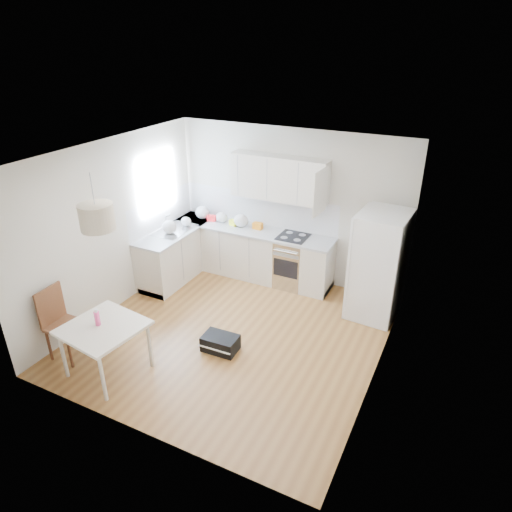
{
  "coord_description": "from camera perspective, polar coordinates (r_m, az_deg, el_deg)",
  "views": [
    {
      "loc": [
        2.81,
        -4.89,
        4.07
      ],
      "look_at": [
        0.18,
        0.4,
        1.17
      ],
      "focal_mm": 32.0,
      "sensor_mm": 36.0,
      "label": 1
    }
  ],
  "objects": [
    {
      "name": "grocery_bag_b",
      "position": [
        8.43,
        -4.32,
        4.85
      ],
      "size": [
        0.21,
        0.18,
        0.19
      ],
      "primitive_type": "ellipsoid",
      "color": "silver",
      "rests_on": "counter_back"
    },
    {
      "name": "grocery_bag_a",
      "position": [
        8.63,
        -6.72,
        5.41
      ],
      "size": [
        0.27,
        0.23,
        0.24
      ],
      "primitive_type": "ellipsoid",
      "color": "silver",
      "rests_on": "counter_back"
    },
    {
      "name": "sink",
      "position": [
        8.23,
        -10.12,
        3.18
      ],
      "size": [
        0.5,
        0.8,
        0.16
      ],
      "primitive_type": null,
      "color": "silver",
      "rests_on": "counter_left"
    },
    {
      "name": "backsplash_back",
      "position": [
        8.28,
        0.36,
        5.96
      ],
      "size": [
        3.0,
        0.01,
        0.58
      ],
      "primitive_type": "cube",
      "color": "white",
      "rests_on": "wall_back"
    },
    {
      "name": "refrigerator",
      "position": [
        7.26,
        15.21,
        -1.14
      ],
      "size": [
        0.88,
        0.91,
        1.71
      ],
      "primitive_type": null,
      "rotation": [
        0.0,
        0.0,
        -0.06
      ],
      "color": "white",
      "rests_on": "floor"
    },
    {
      "name": "cabinets_back",
      "position": [
        8.34,
        -0.54,
        0.36
      ],
      "size": [
        3.0,
        0.6,
        0.88
      ],
      "primitive_type": "cube",
      "color": "beige",
      "rests_on": "floor"
    },
    {
      "name": "grocery_bag_d",
      "position": [
        8.34,
        -8.74,
        4.28
      ],
      "size": [
        0.19,
        0.16,
        0.17
      ],
      "primitive_type": "ellipsoid",
      "color": "silver",
      "rests_on": "counter_back"
    },
    {
      "name": "dining_chair",
      "position": [
        6.74,
        -22.66,
        -7.92
      ],
      "size": [
        0.45,
        0.45,
        1.04
      ],
      "primitive_type": null,
      "rotation": [
        0.0,
        0.0,
        0.03
      ],
      "color": "#472515",
      "rests_on": "floor"
    },
    {
      "name": "grocery_bag_c",
      "position": [
        8.2,
        -1.88,
        4.44
      ],
      "size": [
        0.27,
        0.23,
        0.24
      ],
      "primitive_type": "ellipsoid",
      "color": "silver",
      "rests_on": "counter_back"
    },
    {
      "name": "snack_orange",
      "position": [
        8.12,
        0.21,
        3.79
      ],
      "size": [
        0.18,
        0.11,
        0.12
      ],
      "primitive_type": "cube",
      "rotation": [
        0.0,
        0.0,
        -0.05
      ],
      "color": "orange",
      "rests_on": "counter_back"
    },
    {
      "name": "window_glassblock",
      "position": [
        8.11,
        -12.25,
        8.95
      ],
      "size": [
        0.02,
        1.0,
        1.0
      ],
      "primitive_type": "cube",
      "color": "#BFE0F9",
      "rests_on": "wall_left"
    },
    {
      "name": "wall_back",
      "position": [
        8.01,
        4.26,
        6.23
      ],
      "size": [
        4.2,
        0.0,
        4.2
      ],
      "primitive_type": "plane",
      "rotation": [
        1.57,
        0.0,
        0.0
      ],
      "color": "beige",
      "rests_on": "floor"
    },
    {
      "name": "floor",
      "position": [
        6.95,
        -2.85,
        -9.69
      ],
      "size": [
        4.2,
        4.2,
        0.0
      ],
      "primitive_type": "plane",
      "color": "brown",
      "rests_on": "ground"
    },
    {
      "name": "wall_right",
      "position": [
        5.64,
        15.88,
        -3.76
      ],
      "size": [
        0.0,
        4.2,
        4.2
      ],
      "primitive_type": "plane",
      "rotation": [
        1.57,
        0.0,
        -1.57
      ],
      "color": "beige",
      "rests_on": "floor"
    },
    {
      "name": "drink_bottle",
      "position": [
        6.15,
        -19.26,
        -7.23
      ],
      "size": [
        0.08,
        0.08,
        0.23
      ],
      "primitive_type": "cylinder",
      "rotation": [
        0.0,
        0.0,
        -0.15
      ],
      "color": "#E74080",
      "rests_on": "dining_table"
    },
    {
      "name": "cabinets_left",
      "position": [
        8.46,
        -9.67,
        0.34
      ],
      "size": [
        0.6,
        1.8,
        0.88
      ],
      "primitive_type": "cube",
      "color": "beige",
      "rests_on": "floor"
    },
    {
      "name": "backsplash_left",
      "position": [
        8.33,
        -11.72,
        5.51
      ],
      "size": [
        0.01,
        1.8,
        0.58
      ],
      "primitive_type": "cube",
      "color": "white",
      "rests_on": "wall_left"
    },
    {
      "name": "upper_cabinets",
      "position": [
        7.76,
        2.89,
        9.7
      ],
      "size": [
        1.7,
        0.32,
        0.75
      ],
      "primitive_type": "cube",
      "color": "beige",
      "rests_on": "wall_back"
    },
    {
      "name": "gym_bag",
      "position": [
        6.59,
        -4.48,
        -10.8
      ],
      "size": [
        0.51,
        0.34,
        0.23
      ],
      "primitive_type": "cube",
      "rotation": [
        0.0,
        0.0,
        0.04
      ],
      "color": "black",
      "rests_on": "floor"
    },
    {
      "name": "wall_left",
      "position": [
        7.44,
        -17.41,
        3.48
      ],
      "size": [
        0.0,
        4.2,
        4.2
      ],
      "primitive_type": "plane",
      "rotation": [
        1.57,
        0.0,
        1.57
      ],
      "color": "beige",
      "rests_on": "floor"
    },
    {
      "name": "ceiling",
      "position": [
        5.8,
        -3.45,
        12.46
      ],
      "size": [
        4.2,
        4.2,
        0.0
      ],
      "primitive_type": "plane",
      "rotation": [
        3.14,
        0.0,
        0.0
      ],
      "color": "white",
      "rests_on": "wall_back"
    },
    {
      "name": "snack_yellow",
      "position": [
        8.29,
        -2.84,
        4.17
      ],
      "size": [
        0.16,
        0.13,
        0.1
      ],
      "primitive_type": "cube",
      "rotation": [
        0.0,
        0.0,
        -0.29
      ],
      "color": "yellow",
      "rests_on": "counter_back"
    },
    {
      "name": "range_oven",
      "position": [
        8.05,
        4.55,
        -0.75
      ],
      "size": [
        0.5,
        0.61,
        0.88
      ],
      "primitive_type": null,
      "color": "silver",
      "rests_on": "floor"
    },
    {
      "name": "counter_back",
      "position": [
        8.15,
        -0.56,
        3.27
      ],
      "size": [
        3.02,
        0.64,
        0.04
      ],
      "primitive_type": "cube",
      "color": "#A1A3A6",
      "rests_on": "cabinets_back"
    },
    {
      "name": "dining_table",
      "position": [
        6.21,
        -18.5,
        -8.91
      ],
      "size": [
        1.03,
        1.03,
        0.72
      ],
      "rotation": [
        0.0,
        0.0,
        -0.13
      ],
      "color": "beige",
      "rests_on": "floor"
    },
    {
      "name": "grocery_bag_e",
      "position": [
        8.06,
        -10.75,
        3.59
      ],
      "size": [
        0.27,
        0.23,
        0.24
      ],
      "primitive_type": "ellipsoid",
      "color": "silver",
      "rests_on": "counter_left"
    },
    {
      "name": "pendant_lamp",
      "position": [
        5.52,
        -19.29,
        4.62
      ],
      "size": [
        0.5,
        0.5,
        0.31
      ],
      "primitive_type": "cylinder",
      "rotation": [
        0.0,
        0.0,
        -0.31
      ],
      "color": "#C3AF96",
      "rests_on": "ceiling"
    },
    {
      "name": "counter_left",
      "position": [
        8.27,
        -9.91,
        3.21
      ],
      "size": [
        0.64,
        1.82,
        0.04
      ],
      "primitive_type": "cube",
      "color": "#A1A3A6",
      "rests_on": "cabinets_left"
    },
    {
      "name": "snack_red",
      "position": [
        8.53,
        -5.57,
        4.73
      ],
      "size": [
        0.17,
        0.13,
        0.1
      ],
      "primitive_type": "cube",
      "rotation": [
        0.0,
        0.0,
        0.23
      ],
      "color": "red",
      "rests_on": "counter_back"
    }
  ]
}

